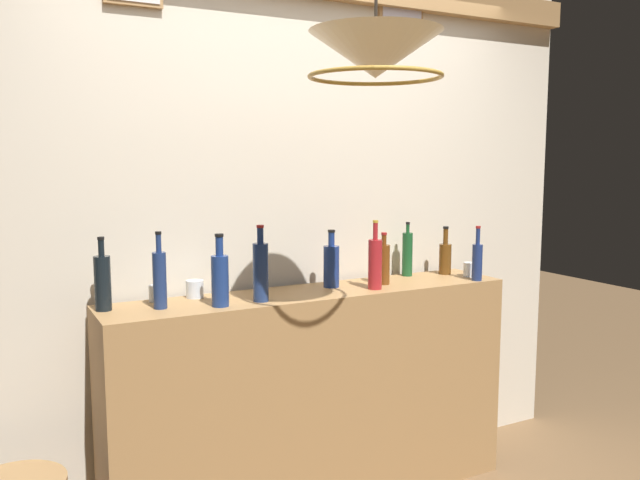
{
  "coord_description": "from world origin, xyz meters",
  "views": [
    {
      "loc": [
        -1.4,
        -1.85,
        1.67
      ],
      "look_at": [
        0.0,
        0.78,
        1.29
      ],
      "focal_mm": 36.61,
      "sensor_mm": 36.0,
      "label": 1
    }
  ],
  "objects_px": {
    "glass_tumbler_highball": "(470,270)",
    "pendant_lamp": "(375,57)",
    "liquor_bottle_tequila": "(160,278)",
    "liquor_bottle_brandy": "(445,257)",
    "liquor_bottle_gin": "(331,265)",
    "liquor_bottle_mezcal": "(477,260)",
    "liquor_bottle_vermouth": "(375,263)",
    "liquor_bottle_bourbon": "(261,270)",
    "liquor_bottle_scotch": "(220,278)",
    "glass_tumbler_rocks": "(155,293)",
    "liquor_bottle_vodka": "(103,282)",
    "liquor_bottle_rye": "(407,254)",
    "liquor_bottle_rum": "(384,263)",
    "glass_tumbler_shot": "(195,289)"
  },
  "relations": [
    {
      "from": "liquor_bottle_vermouth",
      "to": "liquor_bottle_rum",
      "type": "bearing_deg",
      "value": 38.14
    },
    {
      "from": "liquor_bottle_rye",
      "to": "liquor_bottle_rum",
      "type": "height_order",
      "value": "liquor_bottle_rye"
    },
    {
      "from": "liquor_bottle_bourbon",
      "to": "liquor_bottle_vodka",
      "type": "xyz_separation_m",
      "value": [
        -0.64,
        0.14,
        -0.02
      ]
    },
    {
      "from": "liquor_bottle_mezcal",
      "to": "liquor_bottle_rum",
      "type": "height_order",
      "value": "liquor_bottle_mezcal"
    },
    {
      "from": "liquor_bottle_gin",
      "to": "glass_tumbler_highball",
      "type": "relative_size",
      "value": 3.71
    },
    {
      "from": "liquor_bottle_gin",
      "to": "liquor_bottle_brandy",
      "type": "bearing_deg",
      "value": 1.94
    },
    {
      "from": "glass_tumbler_shot",
      "to": "liquor_bottle_rum",
      "type": "bearing_deg",
      "value": -8.26
    },
    {
      "from": "liquor_bottle_mezcal",
      "to": "liquor_bottle_rum",
      "type": "xyz_separation_m",
      "value": [
        -0.48,
        0.14,
        0.0
      ]
    },
    {
      "from": "pendant_lamp",
      "to": "liquor_bottle_tequila",
      "type": "bearing_deg",
      "value": 136.69
    },
    {
      "from": "liquor_bottle_bourbon",
      "to": "liquor_bottle_rye",
      "type": "bearing_deg",
      "value": 12.77
    },
    {
      "from": "liquor_bottle_tequila",
      "to": "liquor_bottle_bourbon",
      "type": "bearing_deg",
      "value": -9.41
    },
    {
      "from": "liquor_bottle_rum",
      "to": "liquor_bottle_vermouth",
      "type": "height_order",
      "value": "liquor_bottle_vermouth"
    },
    {
      "from": "liquor_bottle_vermouth",
      "to": "liquor_bottle_scotch",
      "type": "xyz_separation_m",
      "value": [
        -0.78,
        -0.0,
        -0.01
      ]
    },
    {
      "from": "liquor_bottle_scotch",
      "to": "pendant_lamp",
      "type": "relative_size",
      "value": 0.59
    },
    {
      "from": "liquor_bottle_rum",
      "to": "glass_tumbler_rocks",
      "type": "xyz_separation_m",
      "value": [
        -1.1,
        0.14,
        -0.07
      ]
    },
    {
      "from": "glass_tumbler_rocks",
      "to": "liquor_bottle_bourbon",
      "type": "bearing_deg",
      "value": -27.75
    },
    {
      "from": "liquor_bottle_bourbon",
      "to": "liquor_bottle_scotch",
      "type": "xyz_separation_m",
      "value": [
        -0.19,
        -0.01,
        -0.02
      ]
    },
    {
      "from": "liquor_bottle_vermouth",
      "to": "liquor_bottle_scotch",
      "type": "relative_size",
      "value": 1.07
    },
    {
      "from": "liquor_bottle_rye",
      "to": "liquor_bottle_vodka",
      "type": "bearing_deg",
      "value": -177.57
    },
    {
      "from": "liquor_bottle_tequila",
      "to": "liquor_bottle_brandy",
      "type": "xyz_separation_m",
      "value": [
        1.57,
        0.09,
        -0.03
      ]
    },
    {
      "from": "liquor_bottle_gin",
      "to": "liquor_bottle_vodka",
      "type": "xyz_separation_m",
      "value": [
        -1.07,
        0.01,
        0.01
      ]
    },
    {
      "from": "liquor_bottle_mezcal",
      "to": "liquor_bottle_brandy",
      "type": "distance_m",
      "value": 0.23
    },
    {
      "from": "liquor_bottle_vermouth",
      "to": "liquor_bottle_scotch",
      "type": "height_order",
      "value": "liquor_bottle_vermouth"
    },
    {
      "from": "liquor_bottle_rye",
      "to": "glass_tumbler_highball",
      "type": "height_order",
      "value": "liquor_bottle_rye"
    },
    {
      "from": "liquor_bottle_vodka",
      "to": "glass_tumbler_rocks",
      "type": "height_order",
      "value": "liquor_bottle_vodka"
    },
    {
      "from": "liquor_bottle_vermouth",
      "to": "liquor_bottle_rye",
      "type": "bearing_deg",
      "value": 32.33
    },
    {
      "from": "liquor_bottle_tequila",
      "to": "liquor_bottle_vermouth",
      "type": "relative_size",
      "value": 0.98
    },
    {
      "from": "glass_tumbler_highball",
      "to": "pendant_lamp",
      "type": "xyz_separation_m",
      "value": [
        -0.98,
        -0.58,
        0.95
      ]
    },
    {
      "from": "liquor_bottle_vermouth",
      "to": "liquor_bottle_bourbon",
      "type": "bearing_deg",
      "value": 179.35
    },
    {
      "from": "liquor_bottle_brandy",
      "to": "liquor_bottle_vermouth",
      "type": "bearing_deg",
      "value": -163.52
    },
    {
      "from": "liquor_bottle_mezcal",
      "to": "liquor_bottle_bourbon",
      "type": "distance_m",
      "value": 1.17
    },
    {
      "from": "liquor_bottle_tequila",
      "to": "liquor_bottle_vodka",
      "type": "bearing_deg",
      "value": 161.05
    },
    {
      "from": "liquor_bottle_vodka",
      "to": "liquor_bottle_vermouth",
      "type": "relative_size",
      "value": 0.92
    },
    {
      "from": "liquor_bottle_gin",
      "to": "liquor_bottle_rum",
      "type": "distance_m",
      "value": 0.27
    },
    {
      "from": "glass_tumbler_rocks",
      "to": "liquor_bottle_vodka",
      "type": "bearing_deg",
      "value": -163.09
    },
    {
      "from": "liquor_bottle_bourbon",
      "to": "liquor_bottle_vermouth",
      "type": "xyz_separation_m",
      "value": [
        0.59,
        -0.01,
        -0.01
      ]
    },
    {
      "from": "liquor_bottle_scotch",
      "to": "pendant_lamp",
      "type": "xyz_separation_m",
      "value": [
        0.42,
        -0.54,
        0.87
      ]
    },
    {
      "from": "liquor_bottle_mezcal",
      "to": "liquor_bottle_scotch",
      "type": "distance_m",
      "value": 1.36
    },
    {
      "from": "liquor_bottle_rye",
      "to": "glass_tumbler_shot",
      "type": "distance_m",
      "value": 1.17
    },
    {
      "from": "liquor_bottle_rye",
      "to": "glass_tumbler_rocks",
      "type": "xyz_separation_m",
      "value": [
        -1.34,
        0.0,
        -0.08
      ]
    },
    {
      "from": "liquor_bottle_mezcal",
      "to": "liquor_bottle_vodka",
      "type": "height_order",
      "value": "liquor_bottle_vodka"
    },
    {
      "from": "liquor_bottle_gin",
      "to": "liquor_bottle_tequila",
      "type": "xyz_separation_m",
      "value": [
        -0.85,
        -0.06,
        0.02
      ]
    },
    {
      "from": "liquor_bottle_vermouth",
      "to": "glass_tumbler_highball",
      "type": "height_order",
      "value": "liquor_bottle_vermouth"
    },
    {
      "from": "liquor_bottle_rum",
      "to": "pendant_lamp",
      "type": "distance_m",
      "value": 1.18
    },
    {
      "from": "liquor_bottle_brandy",
      "to": "liquor_bottle_vermouth",
      "type": "xyz_separation_m",
      "value": [
        -0.56,
        -0.16,
        0.03
      ]
    },
    {
      "from": "liquor_bottle_tequila",
      "to": "liquor_bottle_brandy",
      "type": "bearing_deg",
      "value": 3.19
    },
    {
      "from": "liquor_bottle_bourbon",
      "to": "glass_tumbler_highball",
      "type": "bearing_deg",
      "value": 1.67
    },
    {
      "from": "liquor_bottle_tequila",
      "to": "pendant_lamp",
      "type": "relative_size",
      "value": 0.62
    },
    {
      "from": "liquor_bottle_brandy",
      "to": "liquor_bottle_vodka",
      "type": "bearing_deg",
      "value": -179.58
    },
    {
      "from": "liquor_bottle_mezcal",
      "to": "glass_tumbler_rocks",
      "type": "distance_m",
      "value": 1.61
    }
  ]
}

